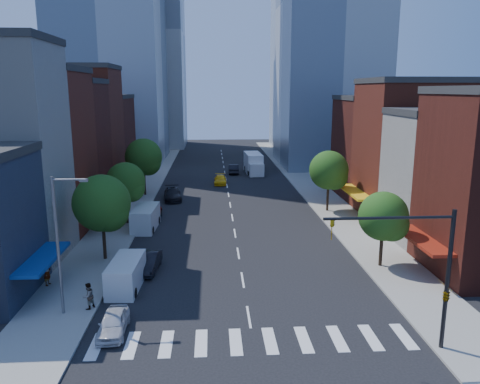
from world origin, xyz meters
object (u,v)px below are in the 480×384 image
at_px(parked_car_second, 148,262).
at_px(traffic_car_oncoming, 234,169).
at_px(cargo_van_near, 126,275).
at_px(pedestrian_far, 88,296).
at_px(cargo_van_far, 145,218).
at_px(pedestrian_near, 47,273).
at_px(box_truck, 254,164).
at_px(parked_car_front, 113,323).
at_px(traffic_car_far, 256,163).
at_px(taxi, 220,180).
at_px(parked_car_third, 147,214).
at_px(parked_car_rear, 173,194).

relative_size(parked_car_second, traffic_car_oncoming, 0.91).
bearing_deg(cargo_van_near, pedestrian_far, -115.46).
xyz_separation_m(cargo_van_far, pedestrian_near, (-5.22, -14.41, -0.03)).
xyz_separation_m(cargo_van_far, box_truck, (14.30, 32.72, 0.48)).
xyz_separation_m(parked_car_front, traffic_car_far, (14.30, 61.27, 0.03)).
bearing_deg(pedestrian_near, cargo_van_far, -10.42).
bearing_deg(taxi, box_truck, 57.78).
bearing_deg(parked_car_third, parked_car_second, -79.23).
height_order(parked_car_front, pedestrian_far, pedestrian_far).
height_order(parked_car_front, parked_car_rear, parked_car_rear).
height_order(parked_car_second, cargo_van_near, cargo_van_near).
distance_m(parked_car_second, traffic_car_far, 53.15).
relative_size(cargo_van_near, pedestrian_near, 2.65).
relative_size(parked_car_front, cargo_van_far, 0.70).
bearing_deg(parked_car_second, parked_car_front, -89.70).
bearing_deg(cargo_van_far, box_truck, 69.72).
height_order(parked_car_rear, taxi, parked_car_rear).
relative_size(parked_car_front, parked_car_third, 0.71).
height_order(cargo_van_near, pedestrian_near, cargo_van_near).
distance_m(cargo_van_near, taxi, 39.37).
bearing_deg(box_truck, traffic_car_far, 79.22).
distance_m(cargo_van_near, pedestrian_near, 5.88).
bearing_deg(cargo_van_near, parked_car_rear, 90.43).
xyz_separation_m(parked_car_rear, cargo_van_near, (-1.16, -28.30, 0.29)).
xyz_separation_m(parked_car_third, box_truck, (14.52, 29.56, 0.87)).
bearing_deg(parked_car_second, taxi, 84.31).
bearing_deg(box_truck, parked_car_front, -106.29).
height_order(parked_car_second, box_truck, box_truck).
distance_m(traffic_car_far, pedestrian_near, 57.90).
bearing_deg(box_truck, cargo_van_near, -108.50).
bearing_deg(traffic_car_oncoming, traffic_car_far, -122.58).
bearing_deg(cargo_van_far, parked_car_rear, 85.66).
bearing_deg(cargo_van_near, traffic_car_far, 77.76).
bearing_deg(parked_car_front, pedestrian_far, 125.38).
height_order(parked_car_second, taxi, parked_car_second).
xyz_separation_m(traffic_car_oncoming, traffic_car_far, (4.53, 6.93, -0.10)).
bearing_deg(traffic_car_far, box_truck, 74.49).
xyz_separation_m(parked_car_second, cargo_van_near, (-1.16, -3.39, 0.34)).
height_order(traffic_car_far, pedestrian_near, pedestrian_near).
bearing_deg(parked_car_third, pedestrian_near, -102.79).
height_order(parked_car_second, traffic_car_far, parked_car_second).
xyz_separation_m(taxi, pedestrian_far, (-9.50, -42.04, 0.37)).
bearing_deg(box_truck, cargo_van_far, -116.13).
relative_size(taxi, box_truck, 0.53).
height_order(cargo_van_far, traffic_car_oncoming, cargo_van_far).
relative_size(taxi, pedestrian_far, 2.59).
bearing_deg(parked_car_rear, box_truck, 50.33).
height_order(traffic_car_far, box_truck, box_truck).
relative_size(traffic_car_oncoming, box_truck, 0.56).
relative_size(parked_car_rear, traffic_car_far, 1.32).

